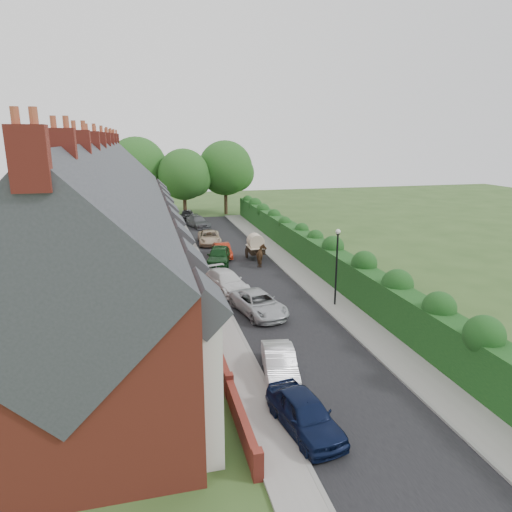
% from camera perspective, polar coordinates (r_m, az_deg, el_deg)
% --- Properties ---
extents(ground, '(140.00, 140.00, 0.00)m').
position_cam_1_polar(ground, '(26.03, 6.37, -9.93)').
color(ground, '#2D4C1E').
rests_on(ground, ground).
extents(road, '(6.00, 58.00, 0.02)m').
position_cam_1_polar(road, '(35.74, -0.45, -2.88)').
color(road, black).
rests_on(road, ground).
extents(pavement_hedge_side, '(2.20, 58.00, 0.12)m').
position_cam_1_polar(pavement_hedge_side, '(36.85, 5.77, -2.32)').
color(pavement_hedge_side, '#999590').
rests_on(pavement_hedge_side, ground).
extents(pavement_house_side, '(1.70, 58.00, 0.12)m').
position_cam_1_polar(pavement_house_side, '(35.07, -6.59, -3.24)').
color(pavement_house_side, '#999590').
rests_on(pavement_house_side, ground).
extents(kerb_hedge_side, '(0.18, 58.00, 0.13)m').
position_cam_1_polar(kerb_hedge_side, '(36.52, 4.22, -2.44)').
color(kerb_hedge_side, gray).
rests_on(kerb_hedge_side, ground).
extents(kerb_house_side, '(0.18, 58.00, 0.13)m').
position_cam_1_polar(kerb_house_side, '(35.17, -5.29, -3.14)').
color(kerb_house_side, gray).
rests_on(kerb_house_side, ground).
extents(hedge, '(2.10, 58.00, 2.85)m').
position_cam_1_polar(hedge, '(37.06, 8.46, 0.17)').
color(hedge, '#123A15').
rests_on(hedge, ground).
extents(terrace_row, '(9.05, 40.50, 11.50)m').
position_cam_1_polar(terrace_row, '(32.83, -17.94, 2.86)').
color(terrace_row, maroon).
rests_on(terrace_row, ground).
extents(garden_wall_row, '(0.35, 40.35, 1.10)m').
position_cam_1_polar(garden_wall_row, '(33.90, -8.06, -3.21)').
color(garden_wall_row, maroon).
rests_on(garden_wall_row, ground).
extents(lamppost, '(0.32, 0.32, 5.16)m').
position_cam_1_polar(lamppost, '(29.65, 10.08, -0.20)').
color(lamppost, black).
rests_on(lamppost, ground).
extents(tree_far_left, '(7.14, 6.80, 9.29)m').
position_cam_1_polar(tree_far_left, '(62.68, -8.71, 9.89)').
color(tree_far_left, '#332316').
rests_on(tree_far_left, ground).
extents(tree_far_right, '(7.98, 7.60, 10.31)m').
position_cam_1_polar(tree_far_right, '(65.44, -3.53, 10.76)').
color(tree_far_right, '#332316').
rests_on(tree_far_right, ground).
extents(tree_far_back, '(8.40, 8.00, 10.82)m').
position_cam_1_polar(tree_far_back, '(65.34, -14.27, 10.60)').
color(tree_far_back, '#332316').
rests_on(tree_far_back, ground).
extents(car_navy, '(2.33, 4.42, 1.43)m').
position_cam_1_polar(car_navy, '(18.26, 6.10, -18.97)').
color(car_navy, black).
rests_on(car_navy, ground).
extents(car_silver_a, '(2.03, 4.20, 1.33)m').
position_cam_1_polar(car_silver_a, '(21.66, 2.97, -13.26)').
color(car_silver_a, silver).
rests_on(car_silver_a, ground).
extents(car_silver_b, '(3.27, 5.30, 1.37)m').
position_cam_1_polar(car_silver_b, '(28.67, 0.34, -5.98)').
color(car_silver_b, '#B2B6BA').
rests_on(car_silver_b, ground).
extents(car_white, '(3.19, 5.29, 1.43)m').
position_cam_1_polar(car_white, '(32.95, -3.78, -3.16)').
color(car_white, silver).
rests_on(car_white, ground).
extents(car_green, '(3.05, 5.04, 1.61)m').
position_cam_1_polar(car_green, '(39.67, -4.66, 0.06)').
color(car_green, '#103614').
rests_on(car_green, ground).
extents(car_red, '(1.37, 3.86, 1.27)m').
position_cam_1_polar(car_red, '(42.15, -4.22, 0.71)').
color(car_red, maroon).
rests_on(car_red, ground).
extents(car_beige, '(2.60, 5.00, 1.34)m').
position_cam_1_polar(car_beige, '(47.47, -5.85, 2.31)').
color(car_beige, tan).
rests_on(car_beige, ground).
extents(car_grey, '(3.04, 5.01, 1.36)m').
position_cam_1_polar(car_grey, '(56.41, -7.24, 4.26)').
color(car_grey, '#515358').
rests_on(car_grey, ground).
extents(car_black, '(2.36, 4.31, 1.39)m').
position_cam_1_polar(car_black, '(61.48, -8.67, 5.09)').
color(car_black, black).
rests_on(car_black, ground).
extents(horse, '(1.37, 2.22, 1.75)m').
position_cam_1_polar(horse, '(39.13, 0.73, 0.00)').
color(horse, '#472E1A').
rests_on(horse, ground).
extents(horse_cart, '(1.47, 3.26, 2.35)m').
position_cam_1_polar(horse_cart, '(41.11, -0.05, 1.41)').
color(horse_cart, black).
rests_on(horse_cart, ground).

